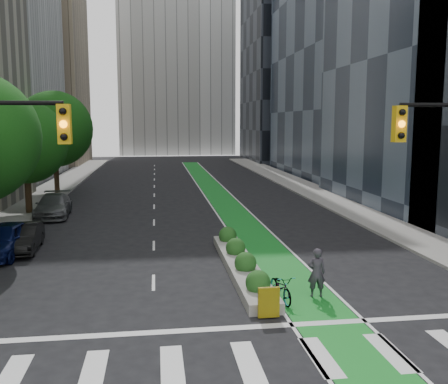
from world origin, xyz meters
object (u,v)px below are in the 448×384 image
object	(u,v)px
parked_car_left_near	(4,240)
parked_car_left_far	(53,206)
cyclist	(316,273)
median_planter	(241,263)
bicycle	(281,287)
parked_car_left_mid	(23,238)

from	to	relation	value
parked_car_left_near	parked_car_left_far	xyz separation A→B (m)	(0.32, 9.95, -0.04)
cyclist	parked_car_left_far	bearing A→B (deg)	-49.82
median_planter	bicycle	size ratio (longest dim) A/B	5.46
bicycle	parked_car_left_mid	world-z (taller)	parked_car_left_mid
cyclist	bicycle	bearing A→B (deg)	13.07
parked_car_left_near	parked_car_left_mid	xyz separation A→B (m)	(0.66, 0.77, -0.11)
bicycle	parked_car_left_near	world-z (taller)	parked_car_left_near
median_planter	parked_car_left_mid	size ratio (longest dim) A/B	2.49
cyclist	parked_car_left_near	bearing A→B (deg)	-25.64
parked_car_left_mid	parked_car_left_near	bearing A→B (deg)	-133.89
parked_car_left_near	median_planter	bearing A→B (deg)	-14.54
parked_car_left_near	parked_car_left_mid	bearing A→B (deg)	55.21
parked_car_left_near	cyclist	bearing A→B (deg)	-24.30
median_planter	parked_car_left_mid	bearing A→B (deg)	154.86
bicycle	parked_car_left_far	bearing A→B (deg)	114.80
median_planter	bicycle	xyz separation A→B (m)	(0.80, -3.69, 0.12)
bicycle	parked_car_left_far	xyz separation A→B (m)	(-11.18, 17.58, 0.26)
parked_car_left_far	cyclist	bearing A→B (deg)	-57.64
bicycle	parked_car_left_near	size ratio (longest dim) A/B	0.40
bicycle	parked_car_left_far	size ratio (longest dim) A/B	0.36
median_planter	bicycle	bearing A→B (deg)	-77.76
cyclist	parked_car_left_near	world-z (taller)	cyclist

